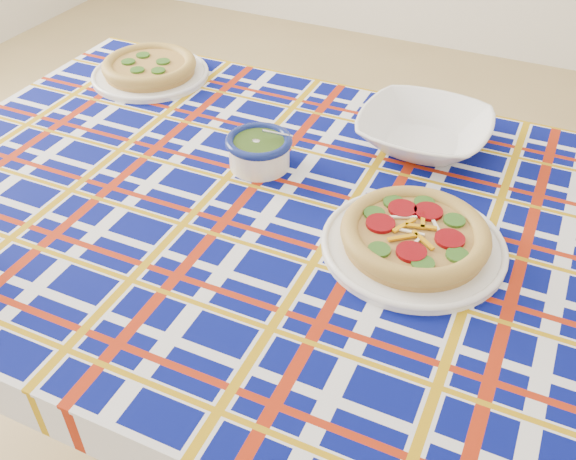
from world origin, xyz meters
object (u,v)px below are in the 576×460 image
at_px(dining_table, 305,247).
at_px(main_focaccia_plate, 415,235).
at_px(serving_bowl, 424,131).
at_px(pesto_bowl, 259,149).

bearing_deg(dining_table, main_focaccia_plate, -3.39).
xyz_separation_m(dining_table, serving_bowl, (0.12, 0.31, 0.11)).
xyz_separation_m(main_focaccia_plate, serving_bowl, (-0.08, 0.32, 0.00)).
bearing_deg(pesto_bowl, serving_bowl, 38.09).
height_order(main_focaccia_plate, pesto_bowl, pesto_bowl).
relative_size(pesto_bowl, serving_bowl, 0.49).
xyz_separation_m(main_focaccia_plate, pesto_bowl, (-0.34, 0.11, 0.01)).
relative_size(main_focaccia_plate, serving_bowl, 1.19).
bearing_deg(pesto_bowl, main_focaccia_plate, -18.51).
relative_size(main_focaccia_plate, pesto_bowl, 2.42).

